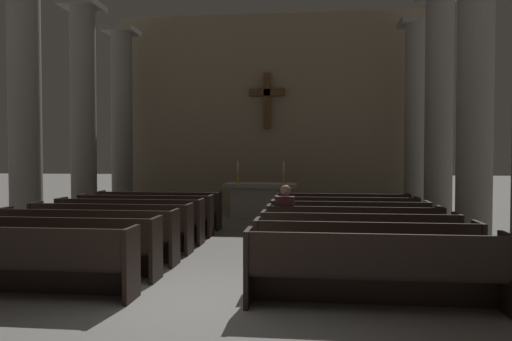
{
  "coord_description": "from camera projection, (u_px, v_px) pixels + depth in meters",
  "views": [
    {
      "loc": [
        1.53,
        -6.03,
        1.87
      ],
      "look_at": [
        0.0,
        7.5,
        1.44
      ],
      "focal_mm": 34.46,
      "sensor_mm": 36.0,
      "label": 1
    }
  ],
  "objects": [
    {
      "name": "ground_plane",
      "position": [
        190.0,
        302.0,
        6.22
      ],
      "size": [
        80.0,
        80.0,
        0.0
      ],
      "primitive_type": "plane",
      "color": "slate"
    },
    {
      "name": "pew_left_row_1",
      "position": [
        18.0,
        261.0,
        6.42
      ],
      "size": [
        3.13,
        0.5,
        0.95
      ],
      "color": "black",
      "rests_on": "ground"
    },
    {
      "name": "pew_left_row_2",
      "position": [
        57.0,
        247.0,
        7.41
      ],
      "size": [
        3.13,
        0.5,
        0.95
      ],
      "color": "black",
      "rests_on": "ground"
    },
    {
      "name": "pew_left_row_3",
      "position": [
        87.0,
        236.0,
        8.4
      ],
      "size": [
        3.13,
        0.5,
        0.95
      ],
      "color": "black",
      "rests_on": "ground"
    },
    {
      "name": "pew_left_row_4",
      "position": [
        111.0,
        228.0,
        9.38
      ],
      "size": [
        3.13,
        0.5,
        0.95
      ],
      "color": "black",
      "rests_on": "ground"
    },
    {
      "name": "pew_left_row_5",
      "position": [
        130.0,
        221.0,
        10.37
      ],
      "size": [
        3.13,
        0.5,
        0.95
      ],
      "color": "black",
      "rests_on": "ground"
    },
    {
      "name": "pew_left_row_6",
      "position": [
        145.0,
        215.0,
        11.35
      ],
      "size": [
        3.13,
        0.5,
        0.95
      ],
      "color": "black",
      "rests_on": "ground"
    },
    {
      "name": "pew_left_row_7",
      "position": [
        159.0,
        210.0,
        12.34
      ],
      "size": [
        3.13,
        0.5,
        0.95
      ],
      "color": "black",
      "rests_on": "ground"
    },
    {
      "name": "pew_right_row_1",
      "position": [
        374.0,
        270.0,
        5.91
      ],
      "size": [
        3.13,
        0.5,
        0.95
      ],
      "color": "black",
      "rests_on": "ground"
    },
    {
      "name": "pew_right_row_2",
      "position": [
        365.0,
        254.0,
        6.9
      ],
      "size": [
        3.13,
        0.5,
        0.95
      ],
      "color": "black",
      "rests_on": "ground"
    },
    {
      "name": "pew_right_row_3",
      "position": [
        358.0,
        241.0,
        7.88
      ],
      "size": [
        3.13,
        0.5,
        0.95
      ],
      "color": "black",
      "rests_on": "ground"
    },
    {
      "name": "pew_right_row_4",
      "position": [
        353.0,
        232.0,
        8.87
      ],
      "size": [
        3.13,
        0.5,
        0.95
      ],
      "color": "black",
      "rests_on": "ground"
    },
    {
      "name": "pew_right_row_5",
      "position": [
        349.0,
        224.0,
        9.85
      ],
      "size": [
        3.13,
        0.5,
        0.95
      ],
      "color": "black",
      "rests_on": "ground"
    },
    {
      "name": "pew_right_row_6",
      "position": [
        346.0,
        218.0,
        10.84
      ],
      "size": [
        3.13,
        0.5,
        0.95
      ],
      "color": "black",
      "rests_on": "ground"
    },
    {
      "name": "pew_right_row_7",
      "position": [
        343.0,
        213.0,
        11.83
      ],
      "size": [
        3.13,
        0.5,
        0.95
      ],
      "color": "black",
      "rests_on": "ground"
    },
    {
      "name": "column_left_second",
      "position": [
        25.0,
        106.0,
        10.81
      ],
      "size": [
        1.04,
        1.04,
        6.05
      ],
      "color": "gray",
      "rests_on": "ground"
    },
    {
      "name": "column_right_second",
      "position": [
        475.0,
        101.0,
        9.74
      ],
      "size": [
        1.04,
        1.04,
        6.05
      ],
      "color": "gray",
      "rests_on": "ground"
    },
    {
      "name": "column_left_third",
      "position": [
        83.0,
        116.0,
        13.58
      ],
      "size": [
        1.04,
        1.04,
        6.05
      ],
      "color": "gray",
      "rests_on": "ground"
    },
    {
      "name": "column_right_third",
      "position": [
        439.0,
        113.0,
        12.51
      ],
      "size": [
        1.04,
        1.04,
        6.05
      ],
      "color": "gray",
      "rests_on": "ground"
    },
    {
      "name": "column_left_fourth",
      "position": [
        122.0,
        123.0,
        16.35
      ],
      "size": [
        1.04,
        1.04,
        6.05
      ],
      "color": "gray",
      "rests_on": "ground"
    },
    {
      "name": "column_right_fourth",
      "position": [
        416.0,
        120.0,
        15.28
      ],
      "size": [
        1.04,
        1.04,
        6.05
      ],
      "color": "gray",
      "rests_on": "ground"
    },
    {
      "name": "altar",
      "position": [
        261.0,
        199.0,
        14.9
      ],
      "size": [
        2.2,
        0.9,
        1.01
      ],
      "color": "#A8A399",
      "rests_on": "ground"
    },
    {
      "name": "candlestick_left",
      "position": [
        238.0,
        176.0,
        14.96
      ],
      "size": [
        0.16,
        0.16,
        0.67
      ],
      "color": "#B79338",
      "rests_on": "altar"
    },
    {
      "name": "candlestick_right",
      "position": [
        284.0,
        176.0,
        14.8
      ],
      "size": [
        0.16,
        0.16,
        0.67
      ],
      "color": "#B79338",
      "rests_on": "altar"
    },
    {
      "name": "apse_with_cross",
      "position": [
        268.0,
        111.0,
        17.18
      ],
      "size": [
        10.62,
        0.48,
        6.78
      ],
      "color": "gray",
      "rests_on": "ground"
    },
    {
      "name": "lone_worshipper",
      "position": [
        286.0,
        219.0,
        9.04
      ],
      "size": [
        0.32,
        0.43,
        1.32
      ],
      "color": "#26262B",
      "rests_on": "ground"
    }
  ]
}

